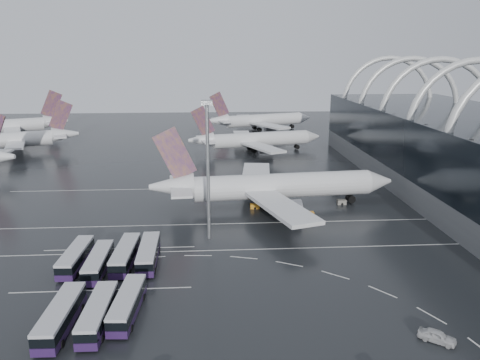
{
  "coord_description": "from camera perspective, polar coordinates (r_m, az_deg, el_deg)",
  "views": [
    {
      "loc": [
        -6.7,
        -82.86,
        35.6
      ],
      "look_at": [
        0.17,
        22.06,
        7.0
      ],
      "focal_mm": 35.0,
      "sensor_mm": 36.0,
      "label": 1
    }
  ],
  "objects": [
    {
      "name": "gse_cart_belly_d",
      "position": [
        116.47,
        12.28,
        -2.64
      ],
      "size": [
        2.14,
        1.27,
        1.17
      ],
      "primitive_type": "cube",
      "color": "slate",
      "rests_on": "ground"
    },
    {
      "name": "lane_marking_mid",
      "position": [
        101.54,
        0.28,
        -5.3
      ],
      "size": [
        120.0,
        0.25,
        0.01
      ],
      "primitive_type": "cube",
      "color": "silver",
      "rests_on": "ground"
    },
    {
      "name": "lane_marking_far",
      "position": [
        128.09,
        -0.6,
        -0.92
      ],
      "size": [
        120.0,
        0.25,
        0.01
      ],
      "primitive_type": "cube",
      "color": "silver",
      "rests_on": "ground"
    },
    {
      "name": "gse_cart_belly_a",
      "position": [
        106.53,
        8.43,
        -4.16
      ],
      "size": [
        2.07,
        1.23,
        1.13
      ],
      "primitive_type": "cube",
      "color": "orange",
      "rests_on": "ground"
    },
    {
      "name": "gse_cart_belly_e",
      "position": [
        124.34,
        5.09,
        -1.17
      ],
      "size": [
        2.35,
        1.39,
        1.28
      ],
      "primitive_type": "cube",
      "color": "orange",
      "rests_on": "ground"
    },
    {
      "name": "bus_row_far_a",
      "position": [
        68.96,
        -21.02,
        -15.22
      ],
      "size": [
        3.54,
        13.6,
        3.33
      ],
      "rotation": [
        0.0,
        0.0,
        1.54
      ],
      "color": "#281645",
      "rests_on": "ground"
    },
    {
      "name": "bus_row_near_d",
      "position": [
        84.17,
        -11.1,
        -8.77
      ],
      "size": [
        3.37,
        13.29,
        3.26
      ],
      "rotation": [
        0.0,
        0.0,
        1.59
      ],
      "color": "#281645",
      "rests_on": "ground"
    },
    {
      "name": "airliner_gate_b",
      "position": [
        173.99,
        1.71,
        4.89
      ],
      "size": [
        50.78,
        44.93,
        17.74
      ],
      "rotation": [
        0.0,
        0.0,
        0.22
      ],
      "color": "silver",
      "rests_on": "ground"
    },
    {
      "name": "bus_row_near_a",
      "position": [
        86.15,
        -19.39,
        -8.85
      ],
      "size": [
        3.49,
        12.97,
        3.17
      ],
      "rotation": [
        0.0,
        0.0,
        1.53
      ],
      "color": "#281645",
      "rests_on": "ground"
    },
    {
      "name": "jet_remote_far",
      "position": [
        226.01,
        -25.83,
        5.97
      ],
      "size": [
        44.87,
        36.56,
        20.13
      ],
      "rotation": [
        0.0,
        0.0,
        3.52
      ],
      "color": "silver",
      "rests_on": "ground"
    },
    {
      "name": "bus_row_near_b",
      "position": [
        83.11,
        -16.88,
        -9.54
      ],
      "size": [
        3.1,
        12.7,
        3.12
      ],
      "rotation": [
        0.0,
        0.0,
        1.57
      ],
      "color": "#281645",
      "rests_on": "ground"
    },
    {
      "name": "jet_remote_mid",
      "position": [
        190.82,
        -25.3,
        4.5
      ],
      "size": [
        42.94,
        34.89,
        18.97
      ],
      "rotation": [
        0.0,
        0.0,
        3.45
      ],
      "color": "silver",
      "rests_on": "ground"
    },
    {
      "name": "bus_bay_line_south",
      "position": [
        77.69,
        -16.58,
        -12.74
      ],
      "size": [
        28.0,
        0.25,
        0.01
      ],
      "primitive_type": "cube",
      "color": "silver",
      "rests_on": "ground"
    },
    {
      "name": "van_curve_b",
      "position": [
        67.55,
        22.9,
        -17.13
      ],
      "size": [
        4.83,
        4.28,
        1.58
      ],
      "primitive_type": "imported",
      "rotation": [
        0.0,
        0.0,
        0.93
      ],
      "color": "silver",
      "rests_on": "ground"
    },
    {
      "name": "bus_row_far_b",
      "position": [
        68.2,
        -16.94,
        -15.27
      ],
      "size": [
        3.25,
        12.97,
        3.18
      ],
      "rotation": [
        0.0,
        0.0,
        1.56
      ],
      "color": "#281645",
      "rests_on": "ground"
    },
    {
      "name": "bus_row_near_c",
      "position": [
        84.5,
        -13.8,
        -8.84
      ],
      "size": [
        3.54,
        13.35,
        3.26
      ],
      "rotation": [
        0.0,
        0.0,
        1.53
      ],
      "color": "#281645",
      "rests_on": "ground"
    },
    {
      "name": "airliner_gate_c",
      "position": [
        222.88,
        2.32,
        7.24
      ],
      "size": [
        51.96,
        47.31,
        18.92
      ],
      "rotation": [
        0.0,
        0.0,
        0.32
      ],
      "color": "silver",
      "rests_on": "ground"
    },
    {
      "name": "gse_cart_belly_c",
      "position": [
        110.9,
        1.82,
        -3.19
      ],
      "size": [
        2.16,
        1.27,
        1.18
      ],
      "primitive_type": "cube",
      "color": "orange",
      "rests_on": "ground"
    },
    {
      "name": "bus_bay_line_north",
      "position": [
        91.82,
        -14.44,
        -8.1
      ],
      "size": [
        28.0,
        0.25,
        0.01
      ],
      "primitive_type": "cube",
      "color": "silver",
      "rests_on": "ground"
    },
    {
      "name": "airliner_main",
      "position": [
        110.9,
        3.77,
        -0.84
      ],
      "size": [
        58.89,
        51.41,
        19.93
      ],
      "rotation": [
        0.0,
        0.0,
        0.09
      ],
      "color": "silver",
      "rests_on": "ground"
    },
    {
      "name": "gse_cart_belly_b",
      "position": [
        124.83,
        11.62,
        -1.41
      ],
      "size": [
        2.01,
        1.19,
        1.1
      ],
      "primitive_type": "cube",
      "color": "slate",
      "rests_on": "ground"
    },
    {
      "name": "lane_marking_near",
      "position": [
        88.6,
        0.92,
        -8.47
      ],
      "size": [
        120.0,
        0.25,
        0.01
      ],
      "primitive_type": "cube",
      "color": "silver",
      "rests_on": "ground"
    },
    {
      "name": "ground",
      "position": [
        90.43,
        0.82,
        -7.97
      ],
      "size": [
        420.0,
        420.0,
        0.0
      ],
      "primitive_type": "plane",
      "color": "black",
      "rests_on": "ground"
    },
    {
      "name": "bus_row_far_c",
      "position": [
        69.41,
        -13.56,
        -14.46
      ],
      "size": [
        3.71,
        12.88,
        3.13
      ],
      "rotation": [
        0.0,
        0.0,
        1.51
      ],
      "color": "#281645",
      "rests_on": "ground"
    },
    {
      "name": "floodlight_mast",
      "position": [
        88.79,
        -3.96,
        3.17
      ],
      "size": [
        2.09,
        2.09,
        27.22
      ],
      "color": "gray",
      "rests_on": "ground"
    }
  ]
}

